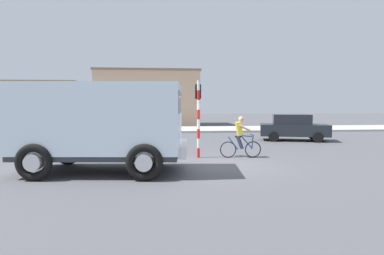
# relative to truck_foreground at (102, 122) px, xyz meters

# --- Properties ---
(ground_plane) EXTENTS (120.00, 120.00, 0.00)m
(ground_plane) POSITION_rel_truck_foreground_xyz_m (4.06, 0.88, -1.67)
(ground_plane) COLOR #4C4C51
(sidewalk_far) EXTENTS (80.00, 5.00, 0.16)m
(sidewalk_far) POSITION_rel_truck_foreground_xyz_m (4.06, 16.27, -1.59)
(sidewalk_far) COLOR #ADADA8
(sidewalk_far) RESTS_ON ground
(truck_foreground) EXTENTS (5.64, 3.23, 2.90)m
(truck_foreground) POSITION_rel_truck_foreground_xyz_m (0.00, 0.00, 0.00)
(truck_foreground) COLOR silver
(truck_foreground) RESTS_ON ground
(cyclist) EXTENTS (1.73, 0.50, 1.72)m
(cyclist) POSITION_rel_truck_foreground_xyz_m (5.24, 2.36, -0.80)
(cyclist) COLOR black
(cyclist) RESTS_ON ground
(traffic_light_pole) EXTENTS (0.24, 0.43, 3.20)m
(traffic_light_pole) POSITION_rel_truck_foreground_xyz_m (3.50, 2.62, 0.40)
(traffic_light_pole) COLOR red
(traffic_light_pole) RESTS_ON ground
(car_red_near) EXTENTS (4.32, 2.75, 1.60)m
(car_red_near) POSITION_rel_truck_foreground_xyz_m (9.97, 8.20, -0.85)
(car_red_near) COLOR #1E2328
(car_red_near) RESTS_ON ground
(building_corner_left) EXTENTS (7.38, 7.41, 4.41)m
(building_corner_left) POSITION_rel_truck_foreground_xyz_m (-9.66, 24.23, 0.54)
(building_corner_left) COLOR #D1B284
(building_corner_left) RESTS_ON ground
(building_mid_block) EXTENTS (10.41, 6.35, 5.61)m
(building_mid_block) POSITION_rel_truck_foreground_xyz_m (0.71, 23.79, 1.14)
(building_mid_block) COLOR tan
(building_mid_block) RESTS_ON ground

